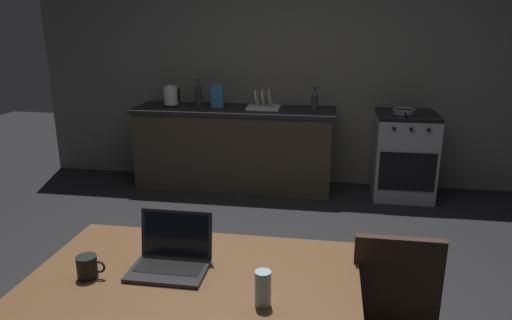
# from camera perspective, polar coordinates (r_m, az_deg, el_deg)

# --- Properties ---
(ground_plane) EXTENTS (12.00, 12.00, 0.00)m
(ground_plane) POSITION_cam_1_polar(r_m,az_deg,el_deg) (3.15, -0.37, -17.70)
(ground_plane) COLOR black
(back_wall) EXTENTS (6.40, 0.10, 2.69)m
(back_wall) POSITION_cam_1_polar(r_m,az_deg,el_deg) (5.24, 7.84, 11.68)
(back_wall) COLOR #64625B
(back_wall) RESTS_ON ground_plane
(kitchen_counter) EXTENTS (2.16, 0.64, 0.88)m
(kitchen_counter) POSITION_cam_1_polar(r_m,az_deg,el_deg) (5.15, -2.66, 1.52)
(kitchen_counter) COLOR #382D23
(kitchen_counter) RESTS_ON ground_plane
(stove_oven) EXTENTS (0.60, 0.62, 0.88)m
(stove_oven) POSITION_cam_1_polar(r_m,az_deg,el_deg) (5.10, 17.51, 0.58)
(stove_oven) COLOR gray
(stove_oven) RESTS_ON ground_plane
(dining_table) EXTENTS (1.36, 0.86, 0.76)m
(dining_table) POSITION_cam_1_polar(r_m,az_deg,el_deg) (2.04, -7.60, -15.71)
(dining_table) COLOR brown
(dining_table) RESTS_ON ground_plane
(laptop) EXTENTS (0.32, 0.26, 0.23)m
(laptop) POSITION_cam_1_polar(r_m,az_deg,el_deg) (2.07, -10.30, -11.68)
(laptop) COLOR #232326
(laptop) RESTS_ON dining_table
(electric_kettle) EXTENTS (0.18, 0.16, 0.23)m
(electric_kettle) POSITION_cam_1_polar(r_m,az_deg,el_deg) (5.22, -10.31, 7.63)
(electric_kettle) COLOR black
(electric_kettle) RESTS_ON kitchen_counter
(bottle) EXTENTS (0.07, 0.07, 0.25)m
(bottle) POSITION_cam_1_polar(r_m,az_deg,el_deg) (4.88, 7.13, 7.25)
(bottle) COLOR #2D2D33
(bottle) RESTS_ON kitchen_counter
(frying_pan) EXTENTS (0.22, 0.40, 0.05)m
(frying_pan) POSITION_cam_1_polar(r_m,az_deg,el_deg) (4.97, 17.57, 5.70)
(frying_pan) COLOR gray
(frying_pan) RESTS_ON stove_oven
(coffee_mug) EXTENTS (0.12, 0.08, 0.09)m
(coffee_mug) POSITION_cam_1_polar(r_m,az_deg,el_deg) (2.09, -19.80, -12.13)
(coffee_mug) COLOR black
(coffee_mug) RESTS_ON dining_table
(drinking_glass) EXTENTS (0.06, 0.06, 0.14)m
(drinking_glass) POSITION_cam_1_polar(r_m,az_deg,el_deg) (1.79, 0.85, -15.33)
(drinking_glass) COLOR #99B7C6
(drinking_glass) RESTS_ON dining_table
(cereal_box) EXTENTS (0.13, 0.05, 0.24)m
(cereal_box) POSITION_cam_1_polar(r_m,az_deg,el_deg) (5.09, -4.71, 7.77)
(cereal_box) COLOR #3372B2
(cereal_box) RESTS_ON kitchen_counter
(dish_rack) EXTENTS (0.34, 0.26, 0.21)m
(dish_rack) POSITION_cam_1_polar(r_m,az_deg,el_deg) (4.99, 0.94, 6.77)
(dish_rack) COLOR silver
(dish_rack) RESTS_ON kitchen_counter
(bottle_b) EXTENTS (0.07, 0.07, 0.29)m
(bottle_b) POSITION_cam_1_polar(r_m,az_deg,el_deg) (5.21, -7.01, 8.05)
(bottle_b) COLOR #2D2D33
(bottle_b) RESTS_ON kitchen_counter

